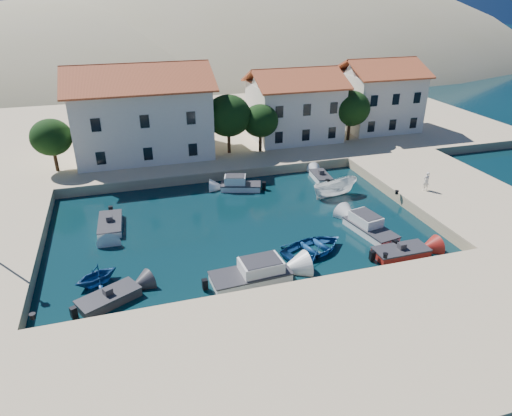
{
  "coord_description": "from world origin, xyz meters",
  "views": [
    {
      "loc": [
        -8.18,
        -22.21,
        17.67
      ],
      "look_at": [
        1.16,
        8.88,
        2.0
      ],
      "focal_mm": 32.0,
      "sensor_mm": 36.0,
      "label": 1
    }
  ],
  "objects_px": {
    "cabin_cruiser_south": "(251,274)",
    "rowboat_south": "(313,252)",
    "building_right": "(379,93)",
    "boat_east": "(334,196)",
    "building_left": "(141,109)",
    "building_mid": "(294,103)",
    "pedestrian": "(426,181)",
    "cabin_cruiser_east": "(371,228)"
  },
  "relations": [
    {
      "from": "building_left",
      "to": "cabin_cruiser_east",
      "type": "distance_m",
      "value": 27.79
    },
    {
      "from": "building_right",
      "to": "cabin_cruiser_east",
      "type": "relative_size",
      "value": 1.86
    },
    {
      "from": "rowboat_south",
      "to": "pedestrian",
      "type": "bearing_deg",
      "value": -83.21
    },
    {
      "from": "cabin_cruiser_east",
      "to": "boat_east",
      "type": "distance_m",
      "value": 7.51
    },
    {
      "from": "building_left",
      "to": "rowboat_south",
      "type": "relative_size",
      "value": 2.89
    },
    {
      "from": "building_mid",
      "to": "building_left",
      "type": "bearing_deg",
      "value": -176.82
    },
    {
      "from": "pedestrian",
      "to": "rowboat_south",
      "type": "bearing_deg",
      "value": 17.58
    },
    {
      "from": "pedestrian",
      "to": "boat_east",
      "type": "bearing_deg",
      "value": -28.17
    },
    {
      "from": "building_left",
      "to": "cabin_cruiser_east",
      "type": "bearing_deg",
      "value": -54.73
    },
    {
      "from": "building_mid",
      "to": "cabin_cruiser_south",
      "type": "height_order",
      "value": "building_mid"
    },
    {
      "from": "cabin_cruiser_east",
      "to": "boat_east",
      "type": "height_order",
      "value": "cabin_cruiser_east"
    },
    {
      "from": "building_left",
      "to": "rowboat_south",
      "type": "bearing_deg",
      "value": -66.49
    },
    {
      "from": "building_left",
      "to": "boat_east",
      "type": "xyz_separation_m",
      "value": [
        16.2,
        -14.77,
        -5.94
      ]
    },
    {
      "from": "building_mid",
      "to": "pedestrian",
      "type": "distance_m",
      "value": 20.07
    },
    {
      "from": "building_mid",
      "to": "building_right",
      "type": "relative_size",
      "value": 1.11
    },
    {
      "from": "cabin_cruiser_east",
      "to": "boat_east",
      "type": "relative_size",
      "value": 1.11
    },
    {
      "from": "building_right",
      "to": "cabin_cruiser_south",
      "type": "height_order",
      "value": "building_right"
    },
    {
      "from": "building_mid",
      "to": "pedestrian",
      "type": "xyz_separation_m",
      "value": [
        5.67,
        -18.96,
        -3.34
      ]
    },
    {
      "from": "building_right",
      "to": "cabin_cruiser_south",
      "type": "bearing_deg",
      "value": -132.26
    },
    {
      "from": "cabin_cruiser_south",
      "to": "pedestrian",
      "type": "relative_size",
      "value": 3.11
    },
    {
      "from": "boat_east",
      "to": "building_right",
      "type": "bearing_deg",
      "value": -47.37
    },
    {
      "from": "rowboat_south",
      "to": "boat_east",
      "type": "height_order",
      "value": "boat_east"
    },
    {
      "from": "pedestrian",
      "to": "cabin_cruiser_south",
      "type": "bearing_deg",
      "value": 17.37
    },
    {
      "from": "cabin_cruiser_south",
      "to": "cabin_cruiser_east",
      "type": "xyz_separation_m",
      "value": [
        10.95,
        3.49,
        -0.0
      ]
    },
    {
      "from": "building_left",
      "to": "building_right",
      "type": "xyz_separation_m",
      "value": [
        30.0,
        2.0,
        -0.46
      ]
    },
    {
      "from": "building_right",
      "to": "rowboat_south",
      "type": "bearing_deg",
      "value": -127.71
    },
    {
      "from": "rowboat_south",
      "to": "building_right",
      "type": "bearing_deg",
      "value": -53.52
    },
    {
      "from": "building_mid",
      "to": "boat_east",
      "type": "xyz_separation_m",
      "value": [
        -1.8,
        -15.77,
        -5.22
      ]
    },
    {
      "from": "building_right",
      "to": "boat_east",
      "type": "height_order",
      "value": "building_right"
    },
    {
      "from": "building_left",
      "to": "cabin_cruiser_east",
      "type": "relative_size",
      "value": 2.89
    },
    {
      "from": "building_right",
      "to": "pedestrian",
      "type": "bearing_deg",
      "value": -107.59
    },
    {
      "from": "building_left",
      "to": "building_right",
      "type": "relative_size",
      "value": 1.56
    },
    {
      "from": "building_right",
      "to": "pedestrian",
      "type": "distance_m",
      "value": 21.25
    },
    {
      "from": "building_left",
      "to": "rowboat_south",
      "type": "xyz_separation_m",
      "value": [
        10.25,
        -23.55,
        -5.94
      ]
    },
    {
      "from": "building_right",
      "to": "boat_east",
      "type": "xyz_separation_m",
      "value": [
        -13.8,
        -16.77,
        -5.47
      ]
    },
    {
      "from": "cabin_cruiser_south",
      "to": "rowboat_south",
      "type": "distance_m",
      "value": 5.9
    },
    {
      "from": "building_mid",
      "to": "pedestrian",
      "type": "height_order",
      "value": "building_mid"
    },
    {
      "from": "cabin_cruiser_south",
      "to": "cabin_cruiser_east",
      "type": "distance_m",
      "value": 11.49
    },
    {
      "from": "cabin_cruiser_south",
      "to": "rowboat_south",
      "type": "xyz_separation_m",
      "value": [
        5.46,
        2.19,
        -0.48
      ]
    },
    {
      "from": "building_left",
      "to": "cabin_cruiser_east",
      "type": "xyz_separation_m",
      "value": [
        15.74,
        -22.25,
        -5.46
      ]
    },
    {
      "from": "rowboat_south",
      "to": "pedestrian",
      "type": "relative_size",
      "value": 2.9
    },
    {
      "from": "cabin_cruiser_south",
      "to": "building_left",
      "type": "bearing_deg",
      "value": 96.92
    }
  ]
}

